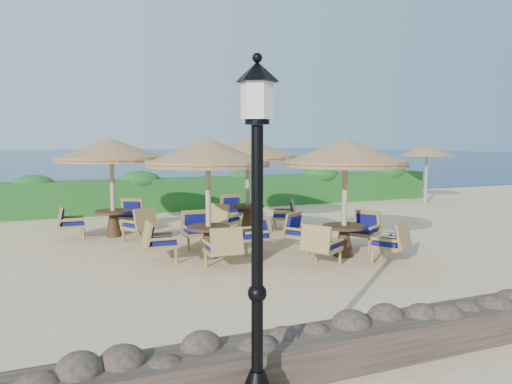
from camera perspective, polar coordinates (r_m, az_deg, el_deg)
name	(u,v)px	position (r m, az deg, el deg)	size (l,w,h in m)	color
ground	(326,242)	(13.03, 8.03, -5.66)	(120.00, 120.00, 0.00)	beige
sea	(93,157)	(81.26, -18.13, 3.86)	(160.00, 160.00, 0.00)	#0B1D47
hedge	(231,192)	(19.40, -2.87, 0.02)	(18.00, 0.90, 1.20)	#194F1B
lamp_post	(257,256)	(4.63, 0.14, -7.33)	(0.44, 0.44, 3.31)	black
extra_parasol	(427,151)	(21.61, 18.95, 4.49)	(2.30, 2.30, 2.41)	tan
cafe_set_0	(208,176)	(11.00, -5.50, 1.78)	(2.82, 2.82, 2.65)	tan
cafe_set_1	(345,176)	(11.24, 10.15, 1.83)	(2.79, 2.79, 2.65)	tan
cafe_set_3	(112,165)	(13.94, -16.16, 3.00)	(2.97, 2.97, 2.65)	tan
cafe_set_4	(248,163)	(14.49, -0.96, 3.37)	(3.00, 3.00, 2.65)	tan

